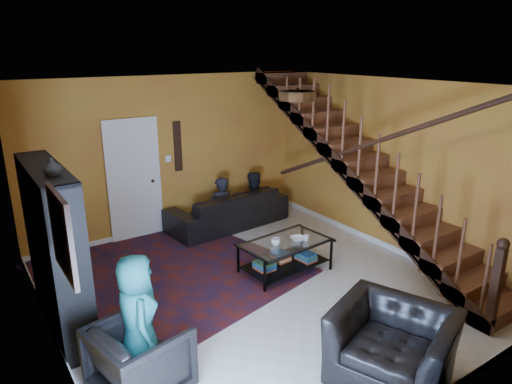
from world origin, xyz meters
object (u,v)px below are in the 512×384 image
at_px(bookshelf, 56,252).
at_px(coffee_table, 285,254).
at_px(sofa, 228,209).
at_px(armchair_left, 140,359).
at_px(armchair_right, 392,346).

xyz_separation_m(bookshelf, coffee_table, (3.06, -0.40, -0.68)).
bearing_deg(sofa, bookshelf, 21.94).
bearing_deg(coffee_table, sofa, 83.04).
bearing_deg(coffee_table, bookshelf, 172.56).
xyz_separation_m(armchair_left, coffee_table, (2.71, 1.23, -0.09)).
distance_m(armchair_left, coffee_table, 2.98).
height_order(bookshelf, coffee_table, bookshelf).
bearing_deg(armchair_right, coffee_table, 146.88).
bearing_deg(armchair_left, bookshelf, 0.26).
distance_m(sofa, armchair_left, 4.46).
bearing_deg(armchair_left, sofa, -53.73).
distance_m(sofa, coffee_table, 2.12).
relative_size(armchair_left, armchair_right, 0.72).
height_order(sofa, coffee_table, sofa).
bearing_deg(armchair_right, bookshelf, -159.33).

